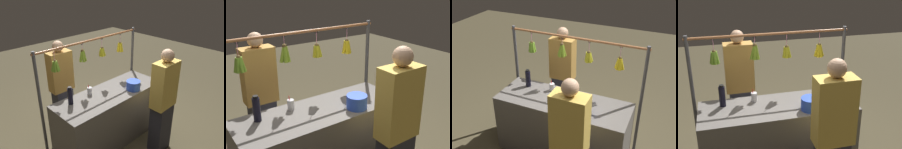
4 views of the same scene
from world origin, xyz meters
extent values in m
cube|color=#66605B|center=(0.00, 0.00, 0.44)|extent=(1.82, 0.66, 0.89)
cylinder|color=#4C4C51|center=(-0.96, -0.39, 0.84)|extent=(0.04, 0.04, 1.69)
cylinder|color=#4C4C51|center=(0.96, -0.39, 0.84)|extent=(0.04, 0.04, 1.69)
cylinder|color=#9E6038|center=(0.00, -0.39, 1.65)|extent=(1.98, 0.03, 0.03)
torus|color=black|center=(-0.63, -0.39, 1.63)|extent=(0.04, 0.01, 0.04)
cylinder|color=pink|center=(-0.63, -0.39, 1.55)|extent=(0.01, 0.01, 0.16)
sphere|color=brown|center=(-0.63, -0.39, 1.47)|extent=(0.05, 0.05, 0.05)
cylinder|color=yellow|center=(-0.60, -0.40, 1.39)|extent=(0.08, 0.04, 0.16)
cylinder|color=yellow|center=(-0.61, -0.37, 1.39)|extent=(0.05, 0.06, 0.16)
cylinder|color=yellow|center=(-0.64, -0.37, 1.39)|extent=(0.05, 0.07, 0.16)
cylinder|color=yellow|center=(-0.66, -0.39, 1.39)|extent=(0.08, 0.04, 0.16)
cylinder|color=yellow|center=(-0.64, -0.42, 1.39)|extent=(0.06, 0.07, 0.16)
cylinder|color=yellow|center=(-0.61, -0.42, 1.39)|extent=(0.05, 0.06, 0.16)
torus|color=black|center=(-0.20, -0.39, 1.63)|extent=(0.04, 0.01, 0.04)
cylinder|color=pink|center=(-0.20, -0.39, 1.55)|extent=(0.01, 0.01, 0.16)
sphere|color=brown|center=(-0.20, -0.39, 1.47)|extent=(0.05, 0.05, 0.05)
cylinder|color=gold|center=(-0.18, -0.39, 1.40)|extent=(0.06, 0.04, 0.14)
cylinder|color=gold|center=(-0.20, -0.37, 1.40)|extent=(0.05, 0.07, 0.14)
cylinder|color=gold|center=(-0.22, -0.38, 1.40)|extent=(0.07, 0.06, 0.14)
cylinder|color=gold|center=(-0.23, -0.41, 1.40)|extent=(0.07, 0.06, 0.14)
cylinder|color=gold|center=(-0.20, -0.42, 1.40)|extent=(0.05, 0.07, 0.14)
torus|color=black|center=(0.19, -0.39, 1.63)|extent=(0.04, 0.01, 0.04)
cylinder|color=pink|center=(0.19, -0.39, 1.57)|extent=(0.01, 0.01, 0.11)
sphere|color=brown|center=(0.19, -0.39, 1.52)|extent=(0.05, 0.05, 0.05)
cylinder|color=#81A82A|center=(0.21, -0.39, 1.43)|extent=(0.09, 0.05, 0.18)
cylinder|color=#81A82A|center=(0.20, -0.37, 1.43)|extent=(0.05, 0.08, 0.18)
cylinder|color=#81A82A|center=(0.17, -0.38, 1.43)|extent=(0.06, 0.06, 0.18)
cylinder|color=#81A82A|center=(0.17, -0.41, 1.43)|extent=(0.07, 0.06, 0.18)
cylinder|color=#81A82A|center=(0.20, -0.42, 1.43)|extent=(0.05, 0.08, 0.18)
torus|color=black|center=(0.67, -0.39, 1.63)|extent=(0.04, 0.02, 0.04)
cylinder|color=pink|center=(0.67, -0.39, 1.55)|extent=(0.01, 0.01, 0.15)
sphere|color=brown|center=(0.67, -0.39, 1.48)|extent=(0.05, 0.05, 0.05)
cylinder|color=#71A32C|center=(0.70, -0.39, 1.40)|extent=(0.06, 0.04, 0.15)
cylinder|color=#71A32C|center=(0.69, -0.37, 1.40)|extent=(0.05, 0.05, 0.15)
cylinder|color=#71A32C|center=(0.66, -0.36, 1.40)|extent=(0.04, 0.07, 0.15)
cylinder|color=#71A32C|center=(0.64, -0.38, 1.40)|extent=(0.06, 0.05, 0.15)
cylinder|color=#71A32C|center=(0.64, -0.41, 1.40)|extent=(0.06, 0.05, 0.15)
cylinder|color=#71A32C|center=(0.67, -0.42, 1.40)|extent=(0.04, 0.07, 0.15)
cylinder|color=#71A32C|center=(0.69, -0.42, 1.40)|extent=(0.06, 0.07, 0.15)
cylinder|color=black|center=(0.62, -0.15, 1.01)|extent=(0.07, 0.07, 0.24)
cylinder|color=black|center=(0.62, -0.15, 1.14)|extent=(0.05, 0.05, 0.02)
cylinder|color=blue|center=(-0.34, 0.18, 0.96)|extent=(0.22, 0.22, 0.15)
cylinder|color=silver|center=(0.25, -0.18, 0.94)|extent=(0.07, 0.07, 0.11)
cylinder|color=red|center=(0.26, -0.18, 0.96)|extent=(0.01, 0.03, 0.16)
cube|color=#2D2D38|center=(0.36, -0.79, 0.39)|extent=(0.31, 0.21, 0.77)
cube|color=#BF8C3F|center=(0.36, -0.79, 1.11)|extent=(0.39, 0.21, 0.67)
sphere|color=tan|center=(0.36, -0.79, 1.53)|extent=(0.18, 0.18, 0.18)
cube|color=gold|center=(-0.40, 0.71, 1.14)|extent=(0.40, 0.21, 0.69)
sphere|color=tan|center=(-0.40, 0.71, 1.57)|extent=(0.18, 0.18, 0.18)
camera|label=1|loc=(2.15, 2.24, 2.60)|focal=36.57mm
camera|label=2|loc=(1.32, 2.21, 2.22)|focal=43.73mm
camera|label=3|loc=(-1.30, 2.86, 2.95)|focal=44.78mm
camera|label=4|loc=(0.63, 2.98, 2.50)|focal=47.07mm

